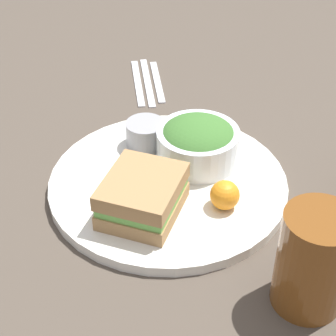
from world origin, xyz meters
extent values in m
plane|color=#4C4238|center=(0.00, 0.00, 0.00)|extent=(4.00, 4.00, 0.00)
cylinder|color=white|center=(0.00, 0.00, 0.01)|extent=(0.33, 0.33, 0.02)
cube|color=#A37A4C|center=(0.07, -0.02, 0.03)|extent=(0.12, 0.11, 0.02)
cube|color=#6BB24C|center=(0.07, -0.02, 0.04)|extent=(0.12, 0.11, 0.01)
cube|color=#A37A4C|center=(0.07, -0.02, 0.06)|extent=(0.12, 0.11, 0.02)
cylinder|color=white|center=(-0.05, 0.04, 0.04)|extent=(0.12, 0.12, 0.05)
ellipsoid|color=#3D702D|center=(-0.05, 0.04, 0.06)|extent=(0.11, 0.11, 0.05)
cylinder|color=#99999E|center=(-0.08, -0.05, 0.03)|extent=(0.06, 0.06, 0.04)
sphere|color=orange|center=(0.05, 0.08, 0.03)|extent=(0.04, 0.04, 0.04)
cylinder|color=brown|center=(0.17, 0.18, 0.06)|extent=(0.08, 0.08, 0.12)
cube|color=silver|center=(-0.29, -0.10, 0.00)|extent=(0.17, 0.06, 0.01)
cube|color=silver|center=(-0.29, -0.08, 0.00)|extent=(0.17, 0.06, 0.01)
cube|color=silver|center=(-0.30, -0.06, 0.00)|extent=(0.15, 0.05, 0.01)
camera|label=1|loc=(0.60, 0.09, 0.51)|focal=60.00mm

